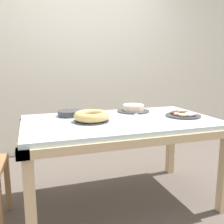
# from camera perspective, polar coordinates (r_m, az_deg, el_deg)

# --- Properties ---
(ground_plane) EXTENTS (12.00, 12.00, 0.00)m
(ground_plane) POSITION_cam_1_polar(r_m,az_deg,el_deg) (2.38, 1.85, -19.67)
(ground_plane) COLOR #564C44
(wall_back) EXTENTS (8.00, 0.10, 2.60)m
(wall_back) POSITION_cam_1_polar(r_m,az_deg,el_deg) (3.56, -6.94, 12.19)
(wall_back) COLOR silver
(wall_back) RESTS_ON ground
(dining_table) EXTENTS (1.63, 0.94, 0.75)m
(dining_table) POSITION_cam_1_polar(r_m,az_deg,el_deg) (2.12, 1.95, -4.04)
(dining_table) COLOR silver
(dining_table) RESTS_ON ground
(cake_chocolate_round) EXTENTS (0.32, 0.32, 0.07)m
(cake_chocolate_round) POSITION_cam_1_polar(r_m,az_deg,el_deg) (2.45, 4.89, 0.77)
(cake_chocolate_round) COLOR #333338
(cake_chocolate_round) RESTS_ON dining_table
(cake_golden_bundt) EXTENTS (0.29, 0.29, 0.08)m
(cake_golden_bundt) POSITION_cam_1_polar(r_m,az_deg,el_deg) (2.01, -4.68, -1.04)
(cake_golden_bundt) COLOR #333338
(cake_golden_bundt) RESTS_ON dining_table
(pastry_platter) EXTENTS (0.31, 0.31, 0.04)m
(pastry_platter) POSITION_cam_1_polar(r_m,az_deg,el_deg) (2.30, 16.01, -0.60)
(pastry_platter) COLOR #333338
(pastry_platter) RESTS_ON dining_table
(plate_stack) EXTENTS (0.21, 0.21, 0.05)m
(plate_stack) POSITION_cam_1_polar(r_m,az_deg,el_deg) (2.26, -9.69, -0.30)
(plate_stack) COLOR #333338
(plate_stack) RESTS_ON dining_table
(tealight_right_edge) EXTENTS (0.04, 0.04, 0.04)m
(tealight_right_edge) POSITION_cam_1_polar(r_m,az_deg,el_deg) (2.15, -15.40, -1.51)
(tealight_right_edge) COLOR silver
(tealight_right_edge) RESTS_ON dining_table
(tealight_centre) EXTENTS (0.04, 0.04, 0.04)m
(tealight_centre) POSITION_cam_1_polar(r_m,az_deg,el_deg) (2.25, 5.56, -0.64)
(tealight_centre) COLOR silver
(tealight_centre) RESTS_ON dining_table
(tealight_near_front) EXTENTS (0.04, 0.04, 0.04)m
(tealight_near_front) POSITION_cam_1_polar(r_m,az_deg,el_deg) (2.32, -5.01, -0.25)
(tealight_near_front) COLOR silver
(tealight_near_front) RESTS_ON dining_table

